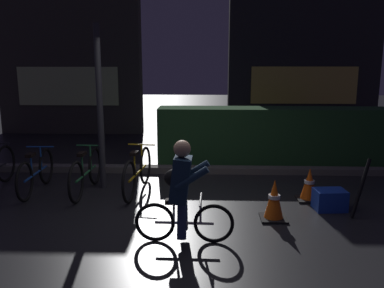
% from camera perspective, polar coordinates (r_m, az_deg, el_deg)
% --- Properties ---
extents(ground_plane, '(40.00, 40.00, 0.00)m').
position_cam_1_polar(ground_plane, '(5.78, -2.24, -9.98)').
color(ground_plane, black).
extents(sidewalk_curb, '(12.00, 0.24, 0.12)m').
position_cam_1_polar(sidewalk_curb, '(7.85, -1.01, -3.61)').
color(sidewalk_curb, '#56544F').
rests_on(sidewalk_curb, ground).
extents(hedge_row, '(4.80, 0.70, 1.16)m').
position_cam_1_polar(hedge_row, '(8.71, 11.23, 1.22)').
color(hedge_row, '#214723').
rests_on(hedge_row, ground).
extents(storefront_left, '(4.16, 0.54, 4.08)m').
position_cam_1_polar(storefront_left, '(12.52, -16.86, 10.76)').
color(storefront_left, '#383330').
rests_on(storefront_left, ground).
extents(storefront_right, '(4.49, 0.54, 4.27)m').
position_cam_1_polar(storefront_right, '(12.88, 15.40, 11.29)').
color(storefront_right, '#262328').
rests_on(storefront_right, ground).
extents(street_post, '(0.10, 0.10, 2.72)m').
position_cam_1_polar(street_post, '(6.83, -12.85, 4.90)').
color(street_post, '#2D2D33').
rests_on(street_post, ground).
extents(parked_bike_left_mid, '(0.46, 1.56, 0.72)m').
position_cam_1_polar(parked_bike_left_mid, '(7.14, -21.15, -3.77)').
color(parked_bike_left_mid, black).
rests_on(parked_bike_left_mid, ground).
extents(parked_bike_center_left, '(0.46, 1.63, 0.75)m').
position_cam_1_polar(parked_bike_center_left, '(6.83, -14.70, -3.91)').
color(parked_bike_center_left, black).
rests_on(parked_bike_center_left, ground).
extents(parked_bike_center_right, '(0.46, 1.64, 0.76)m').
position_cam_1_polar(parked_bike_center_right, '(6.68, -7.66, -3.94)').
color(parked_bike_center_right, black).
rests_on(parked_bike_center_right, ground).
extents(traffic_cone_near, '(0.36, 0.36, 0.57)m').
position_cam_1_polar(traffic_cone_near, '(5.65, 11.51, -7.79)').
color(traffic_cone_near, black).
rests_on(traffic_cone_near, ground).
extents(traffic_cone_far, '(0.36, 0.36, 0.51)m').
position_cam_1_polar(traffic_cone_far, '(6.54, 16.20, -5.55)').
color(traffic_cone_far, black).
rests_on(traffic_cone_far, ground).
extents(blue_crate, '(0.47, 0.36, 0.30)m').
position_cam_1_polar(blue_crate, '(6.26, 18.85, -7.45)').
color(blue_crate, '#193DB7').
rests_on(blue_crate, ground).
extents(cyclist, '(1.19, 0.52, 1.25)m').
position_cam_1_polar(cyclist, '(4.79, -1.41, -6.67)').
color(cyclist, black).
rests_on(cyclist, ground).
extents(closed_umbrella, '(0.30, 0.22, 0.82)m').
position_cam_1_polar(closed_umbrella, '(6.06, 22.71, -5.79)').
color(closed_umbrella, black).
rests_on(closed_umbrella, ground).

